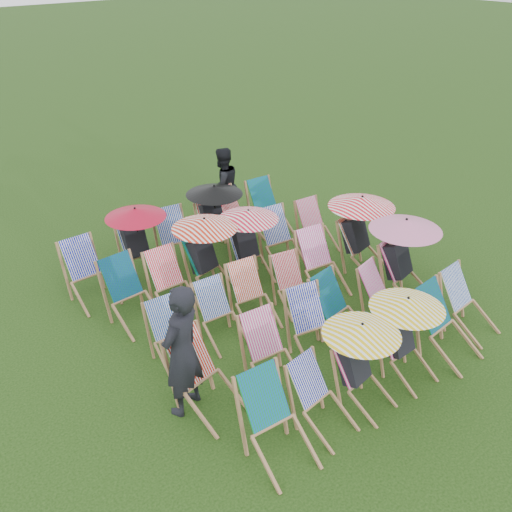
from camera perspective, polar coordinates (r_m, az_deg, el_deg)
ground at (r=9.29m, az=2.07°, el=-5.70°), size 100.00×100.00×0.00m
deckchair_0 at (r=6.74m, az=2.18°, el=-16.38°), size 0.74×0.98×1.01m
deckchair_1 at (r=7.16m, az=6.67°, el=-14.01°), size 0.66×0.86×0.88m
deckchair_2 at (r=7.44m, az=10.64°, el=-10.57°), size 0.99×1.07×1.17m
deckchair_3 at (r=8.00m, az=14.84°, el=-7.83°), size 1.00×1.04×1.19m
deckchair_4 at (r=8.61m, az=18.68°, el=-6.54°), size 0.74×0.98×1.02m
deckchair_5 at (r=9.25m, az=20.59°, el=-4.46°), size 0.68×0.91×0.95m
deckchair_6 at (r=7.32m, az=-5.00°, el=-12.01°), size 0.82×1.03×1.01m
deckchair_7 at (r=7.72m, az=1.62°, el=-9.71°), size 0.71×0.93×0.95m
deckchair_8 at (r=8.20m, az=5.94°, el=-7.12°), size 0.80×0.99×0.96m
deckchair_9 at (r=8.58m, az=8.60°, el=-5.41°), size 0.75×0.97×0.97m
deckchair_10 at (r=9.19m, az=12.71°, el=-3.71°), size 0.72×0.89×0.86m
deckchair_11 at (r=9.63m, az=14.79°, el=-0.24°), size 1.17×1.28×1.39m
deckchair_12 at (r=8.21m, az=-8.37°, el=-7.77°), size 0.62×0.82×0.85m
deckchair_13 at (r=8.51m, az=-3.56°, el=-5.86°), size 0.65×0.85×0.88m
deckchair_14 at (r=8.86m, az=-0.25°, el=-4.03°), size 0.71×0.91×0.91m
deckchair_15 at (r=9.24m, az=3.82°, el=-2.85°), size 0.69×0.86×0.84m
deckchair_16 at (r=9.72m, az=6.70°, el=-0.72°), size 0.79×1.01×1.00m
deckchair_17 at (r=10.29m, az=10.65°, el=2.25°), size 1.17×1.28×1.39m
deckchair_18 at (r=9.03m, az=-12.37°, el=-3.74°), size 0.71×0.96×1.01m
deckchair_19 at (r=9.24m, az=-8.31°, el=-2.73°), size 0.66×0.90×0.95m
deckchair_20 at (r=9.56m, az=-4.81°, el=0.16°), size 1.10×1.19×1.30m
deckchair_21 at (r=9.94m, az=-0.65°, el=1.26°), size 1.05×1.11×1.25m
deckchair_22 at (r=10.42m, az=2.65°, el=1.65°), size 0.77×1.00×1.00m
deckchair_23 at (r=11.07m, az=6.13°, el=2.99°), size 0.68×0.89×0.90m
deckchair_24 at (r=9.76m, az=-16.33°, el=-1.68°), size 0.66×0.92×1.00m
deckchair_25 at (r=10.19m, az=-11.68°, el=1.41°), size 1.06×1.11×1.26m
deckchair_26 at (r=10.48m, az=-7.87°, el=1.57°), size 0.80×1.01×1.00m
deckchair_27 at (r=10.87m, az=-4.08°, el=3.87°), size 1.08×1.15×1.28m
deckchair_28 at (r=11.26m, az=-1.75°, el=3.93°), size 0.84×1.04×1.01m
deckchair_29 at (r=11.69m, az=1.36°, el=4.90°), size 0.73×0.97×1.00m
person_left at (r=7.11m, az=-7.43°, el=-9.39°), size 0.78×0.66×1.82m
person_rear at (r=11.89m, az=-3.37°, el=6.98°), size 0.80×0.62×1.64m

